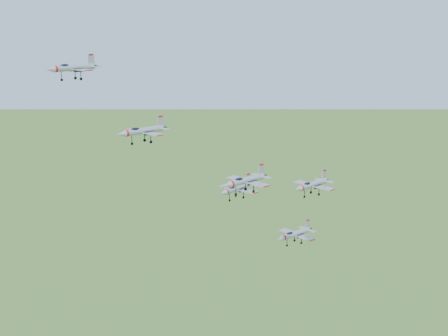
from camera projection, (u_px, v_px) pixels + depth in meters
jet_lead at (73, 68)px, 110.09m from camera, size 10.63×8.85×2.84m
jet_left_high at (143, 131)px, 116.97m from camera, size 11.48×9.51×3.07m
jet_right_high at (245, 180)px, 109.32m from camera, size 11.00×9.15×2.94m
jet_left_low at (237, 188)px, 140.96m from camera, size 11.92×10.10×3.23m
jet_right_low at (312, 185)px, 127.96m from camera, size 11.35×9.47×3.04m
jet_trail at (295, 234)px, 139.77m from camera, size 11.55×9.55×3.09m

